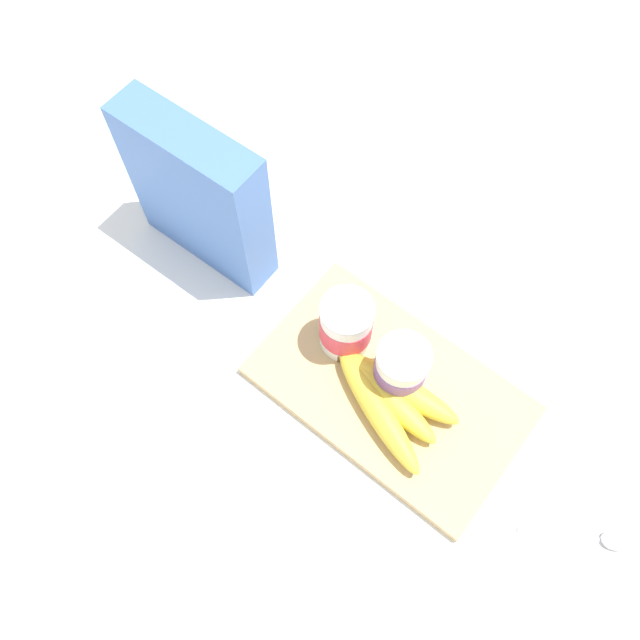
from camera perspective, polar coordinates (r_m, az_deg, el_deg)
ground_plane at (r=0.87m, az=6.14°, el=-6.31°), size 2.40×2.40×0.00m
cutting_board at (r=0.86m, az=6.19°, el=-6.13°), size 0.35×0.21×0.02m
cereal_box at (r=0.88m, az=-10.59°, el=10.63°), size 0.21×0.06×0.24m
yogurt_cup_front at (r=0.84m, az=2.30°, el=-0.44°), size 0.07×0.07×0.09m
yogurt_cup_back at (r=0.82m, az=7.24°, el=-4.36°), size 0.07×0.07×0.09m
banana_bunch at (r=0.83m, az=5.97°, el=-6.81°), size 0.18×0.12×0.04m
spoon at (r=0.88m, az=22.85°, el=-17.26°), size 0.12×0.09×0.01m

